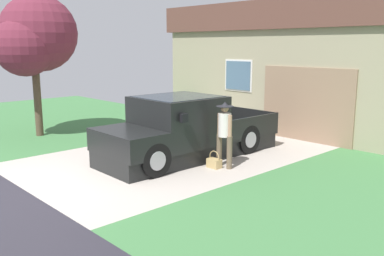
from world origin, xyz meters
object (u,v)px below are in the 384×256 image
(handbag, at_px, (214,163))
(front_yard_tree, at_px, (34,38))
(house_with_garage, at_px, (330,65))
(wheeled_trash_bin, at_px, (192,107))
(person_with_hat, at_px, (225,130))
(pickup_truck, at_px, (181,131))

(handbag, bearing_deg, front_yard_tree, -167.90)
(house_with_garage, relative_size, front_yard_tree, 2.37)
(wheeled_trash_bin, bearing_deg, front_yard_tree, -105.82)
(person_with_hat, bearing_deg, front_yard_tree, 15.49)
(pickup_truck, xyz_separation_m, wheeled_trash_bin, (-3.91, 4.09, -0.18))
(house_with_garage, xyz_separation_m, wheeled_trash_bin, (-3.86, -3.60, -1.68))
(person_with_hat, height_order, front_yard_tree, front_yard_tree)
(pickup_truck, bearing_deg, handbag, -177.72)
(handbag, bearing_deg, wheeled_trash_bin, 141.56)
(person_with_hat, xyz_separation_m, front_yard_tree, (-6.81, -1.64, 2.27))
(pickup_truck, xyz_separation_m, front_yard_tree, (-5.47, -1.41, 2.45))
(person_with_hat, bearing_deg, pickup_truck, 11.97)
(person_with_hat, xyz_separation_m, wheeled_trash_bin, (-5.25, 3.85, -0.37))
(handbag, height_order, front_yard_tree, front_yard_tree)
(front_yard_tree, bearing_deg, wheeled_trash_bin, 74.18)
(house_with_garage, distance_m, wheeled_trash_bin, 5.54)
(person_with_hat, bearing_deg, handbag, 60.13)
(pickup_truck, xyz_separation_m, house_with_garage, (-0.05, 7.68, 1.50))
(person_with_hat, distance_m, front_yard_tree, 7.36)
(pickup_truck, xyz_separation_m, handbag, (1.21, 0.02, -0.62))
(pickup_truck, bearing_deg, front_yard_tree, 15.56)
(front_yard_tree, bearing_deg, handbag, 12.10)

